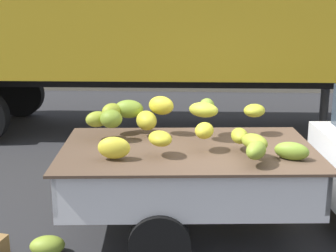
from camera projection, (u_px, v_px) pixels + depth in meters
ground at (259, 236)px, 5.90m from camera, size 220.00×220.00×0.00m
curb_strip at (220, 87)px, 15.45m from camera, size 80.00×0.80×0.16m
semi_trailer at (165, 9)px, 10.10m from camera, size 12.04×2.80×3.95m
fallen_banana_bunch_near_tailgate at (47, 246)px, 5.45m from camera, size 0.43×0.33×0.21m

